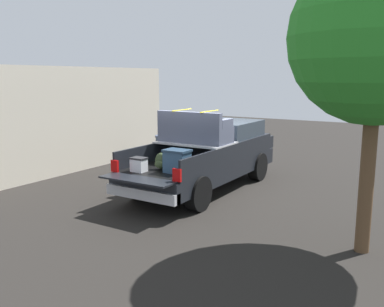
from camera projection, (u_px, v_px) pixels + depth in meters
name	position (u px, v px, depth m)	size (l,w,h in m)	color
ground_plane	(203.00, 189.00, 11.79)	(40.00, 40.00, 0.00)	black
pickup_truck	(210.00, 154.00, 11.92)	(6.05, 2.06, 2.23)	black
building_facade	(59.00, 121.00, 13.32)	(10.20, 0.36, 3.42)	beige
tree_background	(378.00, 37.00, 6.92)	(2.96, 2.96, 5.23)	brown
trash_can	(163.00, 148.00, 15.48)	(0.60, 0.60, 0.98)	#3F4C66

